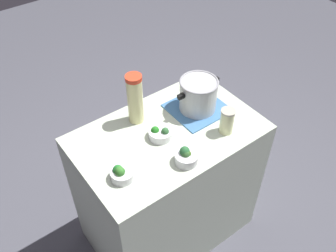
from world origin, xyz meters
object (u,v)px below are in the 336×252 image
Objects in this scene: cooking_pot at (198,94)px; broccoli_bowl_back at (186,157)px; lemonade_pitcher at (135,99)px; mason_jar at (227,121)px; broccoli_bowl_center at (121,173)px; broccoli_bowl_front at (160,133)px.

cooking_pot reaches higher than broccoli_bowl_back.
lemonade_pitcher is 2.02× the size of mason_jar.
broccoli_bowl_back is (0.31, -0.10, 0.00)m from broccoli_bowl_center.
lemonade_pitcher reaches higher than cooking_pot.
cooking_pot is 0.42m from broccoli_bowl_back.
broccoli_bowl_center is at bearing 161.44° from broccoli_bowl_back.
mason_jar is 1.14× the size of broccoli_bowl_front.
broccoli_bowl_front is 0.22m from broccoli_bowl_back.
mason_jar is at bearing -89.14° from cooking_pot.
mason_jar is at bearing -47.50° from lemonade_pitcher.
lemonade_pitcher is at bearing 158.29° from cooking_pot.
lemonade_pitcher is at bearing 93.85° from broccoli_bowl_back.
broccoli_bowl_back is (-0.31, -0.28, -0.07)m from cooking_pot.
cooking_pot is 2.45× the size of broccoli_bowl_center.
broccoli_bowl_front is at bearing -169.33° from cooking_pot.
broccoli_bowl_back is at bearing -89.94° from broccoli_bowl_front.
mason_jar reaches higher than broccoli_bowl_back.
lemonade_pitcher reaches higher than mason_jar.
broccoli_bowl_back is at bearing -18.56° from broccoli_bowl_center.
mason_jar is 1.26× the size of broccoli_bowl_back.
broccoli_bowl_center is at bearing -133.23° from lemonade_pitcher.
broccoli_bowl_center is at bearing 174.09° from mason_jar.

